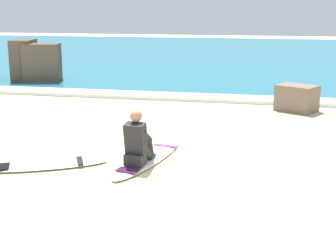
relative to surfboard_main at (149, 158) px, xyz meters
name	(u,v)px	position (x,y,z in m)	size (l,w,h in m)	color
ground_plane	(155,167)	(0.19, -0.37, -0.04)	(80.00, 80.00, 0.00)	beige
sea	(236,55)	(0.19, 19.65, 0.01)	(80.00, 28.00, 0.10)	teal
breaking_foam	(204,98)	(0.19, 5.95, 0.02)	(80.00, 0.90, 0.11)	white
surfboard_main	(149,158)	(0.00, 0.00, 0.00)	(1.02, 2.64, 0.08)	#EFE5C6
surfer_seated	(138,143)	(-0.09, -0.42, 0.40)	(0.42, 0.73, 0.95)	#232326
surfboard_spare_near	(44,165)	(-1.67, -0.77, 0.00)	(2.17, 1.42, 0.08)	silver
shoreline_rock	(297,98)	(2.81, 4.87, 0.31)	(0.98, 0.71, 0.69)	#756656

